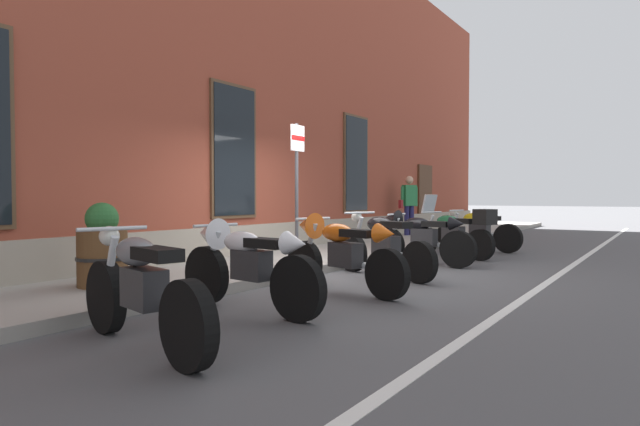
{
  "coord_description": "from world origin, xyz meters",
  "views": [
    {
      "loc": [
        -7.59,
        -4.7,
        1.24
      ],
      "look_at": [
        -0.37,
        0.03,
        0.99
      ],
      "focal_mm": 30.28,
      "sensor_mm": 36.0,
      "label": 1
    }
  ],
  "objects_px": {
    "parking_sign": "(297,172)",
    "motorcycle_white_sport": "(244,261)",
    "pedestrian_striped_shirt": "(409,202)",
    "motorcycle_orange_sport": "(338,249)",
    "barrel_planter": "(102,250)",
    "motorcycle_grey_naked": "(141,290)",
    "motorcycle_black_sport": "(418,235)",
    "motorcycle_green_touring": "(456,231)",
    "motorcycle_black_naked": "(383,245)",
    "motorcycle_yellow_naked": "(477,230)"
  },
  "relations": [
    {
      "from": "parking_sign",
      "to": "motorcycle_white_sport",
      "type": "bearing_deg",
      "value": -154.06
    },
    {
      "from": "pedestrian_striped_shirt",
      "to": "motorcycle_white_sport",
      "type": "bearing_deg",
      "value": -166.08
    },
    {
      "from": "motorcycle_orange_sport",
      "to": "barrel_planter",
      "type": "bearing_deg",
      "value": 131.64
    },
    {
      "from": "motorcycle_grey_naked",
      "to": "motorcycle_black_sport",
      "type": "height_order",
      "value": "motorcycle_black_sport"
    },
    {
      "from": "parking_sign",
      "to": "motorcycle_orange_sport",
      "type": "bearing_deg",
      "value": -130.54
    },
    {
      "from": "motorcycle_green_touring",
      "to": "barrel_planter",
      "type": "bearing_deg",
      "value": 161.51
    },
    {
      "from": "motorcycle_white_sport",
      "to": "pedestrian_striped_shirt",
      "type": "distance_m",
      "value": 10.27
    },
    {
      "from": "motorcycle_black_naked",
      "to": "motorcycle_grey_naked",
      "type": "bearing_deg",
      "value": -178.21
    },
    {
      "from": "motorcycle_orange_sport",
      "to": "motorcycle_black_sport",
      "type": "bearing_deg",
      "value": 3.89
    },
    {
      "from": "motorcycle_green_touring",
      "to": "pedestrian_striped_shirt",
      "type": "relative_size",
      "value": 1.15
    },
    {
      "from": "motorcycle_orange_sport",
      "to": "motorcycle_black_naked",
      "type": "relative_size",
      "value": 1.03
    },
    {
      "from": "motorcycle_white_sport",
      "to": "motorcycle_orange_sport",
      "type": "relative_size",
      "value": 1.0
    },
    {
      "from": "pedestrian_striped_shirt",
      "to": "motorcycle_grey_naked",
      "type": "bearing_deg",
      "value": -166.6
    },
    {
      "from": "motorcycle_green_touring",
      "to": "pedestrian_striped_shirt",
      "type": "height_order",
      "value": "pedestrian_striped_shirt"
    },
    {
      "from": "motorcycle_black_naked",
      "to": "pedestrian_striped_shirt",
      "type": "xyz_separation_m",
      "value": [
        6.87,
        2.6,
        0.61
      ]
    },
    {
      "from": "motorcycle_white_sport",
      "to": "motorcycle_black_sport",
      "type": "relative_size",
      "value": 1.02
    },
    {
      "from": "motorcycle_yellow_naked",
      "to": "barrel_planter",
      "type": "relative_size",
      "value": 2.03
    },
    {
      "from": "motorcycle_black_sport",
      "to": "motorcycle_yellow_naked",
      "type": "xyz_separation_m",
      "value": [
        3.16,
        -0.12,
        -0.07
      ]
    },
    {
      "from": "parking_sign",
      "to": "barrel_planter",
      "type": "xyz_separation_m",
      "value": [
        -3.44,
        0.49,
        -1.08
      ]
    },
    {
      "from": "pedestrian_striped_shirt",
      "to": "barrel_planter",
      "type": "xyz_separation_m",
      "value": [
        -10.31,
        -0.47,
        -0.52
      ]
    },
    {
      "from": "motorcycle_orange_sport",
      "to": "motorcycle_green_touring",
      "type": "relative_size",
      "value": 1.07
    },
    {
      "from": "motorcycle_white_sport",
      "to": "motorcycle_yellow_naked",
      "type": "xyz_separation_m",
      "value": [
        7.94,
        -0.12,
        -0.07
      ]
    },
    {
      "from": "motorcycle_black_sport",
      "to": "pedestrian_striped_shirt",
      "type": "xyz_separation_m",
      "value": [
        5.18,
        2.47,
        0.55
      ]
    },
    {
      "from": "motorcycle_white_sport",
      "to": "motorcycle_yellow_naked",
      "type": "relative_size",
      "value": 1.01
    },
    {
      "from": "parking_sign",
      "to": "barrel_planter",
      "type": "relative_size",
      "value": 2.28
    },
    {
      "from": "motorcycle_black_naked",
      "to": "motorcycle_green_touring",
      "type": "xyz_separation_m",
      "value": [
        3.15,
        -0.08,
        0.05
      ]
    },
    {
      "from": "motorcycle_grey_naked",
      "to": "motorcycle_yellow_naked",
      "type": "height_order",
      "value": "motorcycle_grey_naked"
    },
    {
      "from": "motorcycle_green_touring",
      "to": "pedestrian_striped_shirt",
      "type": "xyz_separation_m",
      "value": [
        3.72,
        2.68,
        0.56
      ]
    },
    {
      "from": "motorcycle_orange_sport",
      "to": "parking_sign",
      "type": "bearing_deg",
      "value": 49.46
    },
    {
      "from": "motorcycle_green_touring",
      "to": "barrel_planter",
      "type": "relative_size",
      "value": 1.9
    },
    {
      "from": "motorcycle_yellow_naked",
      "to": "parking_sign",
      "type": "bearing_deg",
      "value": 161.53
    },
    {
      "from": "motorcycle_grey_naked",
      "to": "parking_sign",
      "type": "xyz_separation_m",
      "value": [
        4.66,
        1.78,
        1.18
      ]
    },
    {
      "from": "motorcycle_white_sport",
      "to": "motorcycle_black_sport",
      "type": "distance_m",
      "value": 4.78
    },
    {
      "from": "motorcycle_orange_sport",
      "to": "motorcycle_black_naked",
      "type": "bearing_deg",
      "value": 3.21
    },
    {
      "from": "motorcycle_yellow_naked",
      "to": "pedestrian_striped_shirt",
      "type": "height_order",
      "value": "pedestrian_striped_shirt"
    },
    {
      "from": "motorcycle_green_touring",
      "to": "parking_sign",
      "type": "relative_size",
      "value": 0.83
    },
    {
      "from": "motorcycle_yellow_naked",
      "to": "motorcycle_white_sport",
      "type": "bearing_deg",
      "value": 179.12
    },
    {
      "from": "motorcycle_green_touring",
      "to": "barrel_planter",
      "type": "height_order",
      "value": "motorcycle_green_touring"
    },
    {
      "from": "pedestrian_striped_shirt",
      "to": "motorcycle_black_sport",
      "type": "bearing_deg",
      "value": -154.49
    },
    {
      "from": "pedestrian_striped_shirt",
      "to": "parking_sign",
      "type": "distance_m",
      "value": 6.96
    },
    {
      "from": "motorcycle_grey_naked",
      "to": "motorcycle_black_naked",
      "type": "bearing_deg",
      "value": 1.79
    },
    {
      "from": "motorcycle_black_naked",
      "to": "motorcycle_yellow_naked",
      "type": "height_order",
      "value": "motorcycle_black_naked"
    },
    {
      "from": "motorcycle_black_sport",
      "to": "barrel_planter",
      "type": "bearing_deg",
      "value": 158.75
    },
    {
      "from": "pedestrian_striped_shirt",
      "to": "parking_sign",
      "type": "height_order",
      "value": "parking_sign"
    },
    {
      "from": "motorcycle_black_sport",
      "to": "parking_sign",
      "type": "bearing_deg",
      "value": 138.44
    },
    {
      "from": "motorcycle_black_naked",
      "to": "motorcycle_black_sport",
      "type": "relative_size",
      "value": 0.98
    },
    {
      "from": "motorcycle_black_sport",
      "to": "barrel_planter",
      "type": "relative_size",
      "value": 2.0
    },
    {
      "from": "motorcycle_black_naked",
      "to": "motorcycle_yellow_naked",
      "type": "bearing_deg",
      "value": 0.17
    },
    {
      "from": "motorcycle_black_naked",
      "to": "motorcycle_black_sport",
      "type": "height_order",
      "value": "motorcycle_black_naked"
    },
    {
      "from": "motorcycle_grey_naked",
      "to": "barrel_planter",
      "type": "distance_m",
      "value": 2.58
    }
  ]
}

